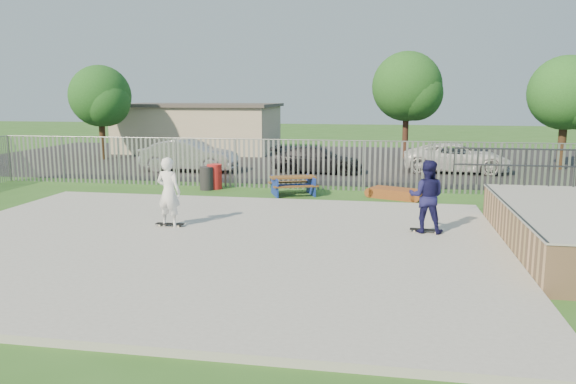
% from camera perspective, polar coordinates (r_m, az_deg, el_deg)
% --- Properties ---
extents(ground, '(120.00, 120.00, 0.00)m').
position_cam_1_polar(ground, '(14.49, -8.58, -5.41)').
color(ground, '#2F6021').
rests_on(ground, ground).
extents(concrete_slab, '(15.00, 12.00, 0.15)m').
position_cam_1_polar(concrete_slab, '(14.47, -8.59, -5.12)').
color(concrete_slab, '#9C9C97').
rests_on(concrete_slab, ground).
extents(fence, '(26.04, 16.02, 2.00)m').
position_cam_1_polar(fence, '(18.37, -1.13, 1.13)').
color(fence, gray).
rests_on(fence, ground).
extents(picnic_table, '(2.09, 1.92, 0.72)m').
position_cam_1_polar(picnic_table, '(21.41, 0.50, 0.67)').
color(picnic_table, brown).
rests_on(picnic_table, ground).
extents(funbox, '(2.00, 1.54, 0.36)m').
position_cam_1_polar(funbox, '(21.14, 10.90, -0.15)').
color(funbox, brown).
rests_on(funbox, ground).
extents(trash_bin_red, '(0.60, 0.60, 1.01)m').
position_cam_1_polar(trash_bin_red, '(22.98, -7.48, 1.56)').
color(trash_bin_red, red).
rests_on(trash_bin_red, ground).
extents(trash_bin_grey, '(0.56, 0.56, 0.94)m').
position_cam_1_polar(trash_bin_grey, '(22.79, -8.25, 1.39)').
color(trash_bin_grey, '#252527').
rests_on(trash_bin_grey, ground).
extents(parking_lot, '(40.00, 18.00, 0.02)m').
position_cam_1_polar(parking_lot, '(32.76, 2.09, 3.24)').
color(parking_lot, black).
rests_on(parking_lot, ground).
extents(car_silver, '(4.83, 1.78, 1.58)m').
position_cam_1_polar(car_silver, '(28.31, -10.00, 3.68)').
color(car_silver, '#BABABF').
rests_on(car_silver, parking_lot).
extents(car_dark, '(4.50, 1.96, 1.29)m').
position_cam_1_polar(car_dark, '(27.44, 2.98, 3.31)').
color(car_dark, black).
rests_on(car_dark, parking_lot).
extents(car_white, '(5.26, 2.68, 1.42)m').
position_cam_1_polar(car_white, '(28.76, 16.79, 3.34)').
color(car_white, white).
rests_on(car_white, parking_lot).
extents(building, '(10.40, 6.40, 3.20)m').
position_cam_1_polar(building, '(38.40, -9.02, 6.49)').
color(building, beige).
rests_on(building, ground).
extents(tree_left, '(3.56, 3.56, 5.49)m').
position_cam_1_polar(tree_left, '(34.85, -18.54, 9.20)').
color(tree_left, '#402C19').
rests_on(tree_left, ground).
extents(tree_mid, '(4.09, 4.09, 6.31)m').
position_cam_1_polar(tree_mid, '(34.33, 12.00, 10.43)').
color(tree_mid, '#43271B').
rests_on(tree_mid, ground).
extents(tree_right, '(3.72, 3.72, 5.74)m').
position_cam_1_polar(tree_right, '(31.80, 26.41, 8.98)').
color(tree_right, '#402C19').
rests_on(tree_right, ground).
extents(skateboard_a, '(0.82, 0.29, 0.08)m').
position_cam_1_polar(skateboard_a, '(15.53, 13.75, -3.83)').
color(skateboard_a, black).
rests_on(skateboard_a, concrete_slab).
extents(skateboard_b, '(0.80, 0.20, 0.08)m').
position_cam_1_polar(skateboard_b, '(16.10, -11.91, -3.27)').
color(skateboard_b, black).
rests_on(skateboard_b, concrete_slab).
extents(skater_navy, '(1.02, 0.84, 1.95)m').
position_cam_1_polar(skater_navy, '(15.34, 13.90, -0.44)').
color(skater_navy, '#161646').
rests_on(skater_navy, concrete_slab).
extents(skater_white, '(0.78, 0.58, 1.95)m').
position_cam_1_polar(skater_white, '(15.92, -12.03, 0.01)').
color(skater_white, white).
rests_on(skater_white, concrete_slab).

